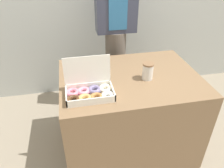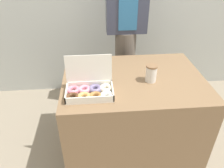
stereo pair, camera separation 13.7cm
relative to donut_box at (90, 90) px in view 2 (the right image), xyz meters
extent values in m
plane|color=gray|center=(0.33, 0.19, -0.76)|extent=(14.00, 14.00, 0.00)
cube|color=brown|center=(0.33, 0.19, -0.40)|extent=(1.07, 0.79, 0.73)
cube|color=white|center=(0.00, -0.01, -0.03)|extent=(0.31, 0.19, 0.01)
cube|color=white|center=(-0.15, -0.01, -0.01)|extent=(0.01, 0.19, 0.05)
cube|color=white|center=(0.15, -0.01, -0.01)|extent=(0.01, 0.19, 0.05)
cube|color=white|center=(0.00, -0.10, -0.01)|extent=(0.31, 0.01, 0.05)
cube|color=white|center=(0.00, 0.08, -0.01)|extent=(0.31, 0.01, 0.05)
cube|color=white|center=(0.00, 0.09, 0.11)|extent=(0.31, 0.02, 0.19)
torus|color=#4C2D19|center=(-0.11, -0.06, -0.01)|extent=(0.11, 0.11, 0.03)
torus|color=pink|center=(-0.11, 0.03, -0.01)|extent=(0.10, 0.10, 0.03)
torus|color=tan|center=(-0.04, -0.06, -0.01)|extent=(0.13, 0.13, 0.03)
torus|color=pink|center=(-0.04, 0.03, -0.01)|extent=(0.12, 0.12, 0.03)
torus|color=#A87038|center=(0.04, -0.06, -0.01)|extent=(0.10, 0.10, 0.03)
torus|color=slate|center=(0.04, 0.03, -0.01)|extent=(0.12, 0.12, 0.03)
torus|color=white|center=(0.11, -0.06, -0.01)|extent=(0.11, 0.11, 0.03)
torus|color=silver|center=(0.11, 0.03, -0.01)|extent=(0.11, 0.11, 0.03)
cylinder|color=silver|center=(0.45, 0.13, 0.02)|extent=(0.08, 0.08, 0.12)
cylinder|color=brown|center=(0.45, 0.13, 0.09)|extent=(0.08, 0.08, 0.01)
cylinder|color=#665B51|center=(0.36, 0.85, -0.33)|extent=(0.21, 0.21, 0.86)
cube|color=#383D51|center=(0.36, 0.85, 0.37)|extent=(0.38, 0.17, 0.55)
cube|color=teal|center=(0.36, 0.76, 0.32)|extent=(0.17, 0.01, 0.35)
camera|label=1|loc=(-0.09, -1.19, 0.82)|focal=35.00mm
camera|label=2|loc=(0.04, -1.21, 0.82)|focal=35.00mm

